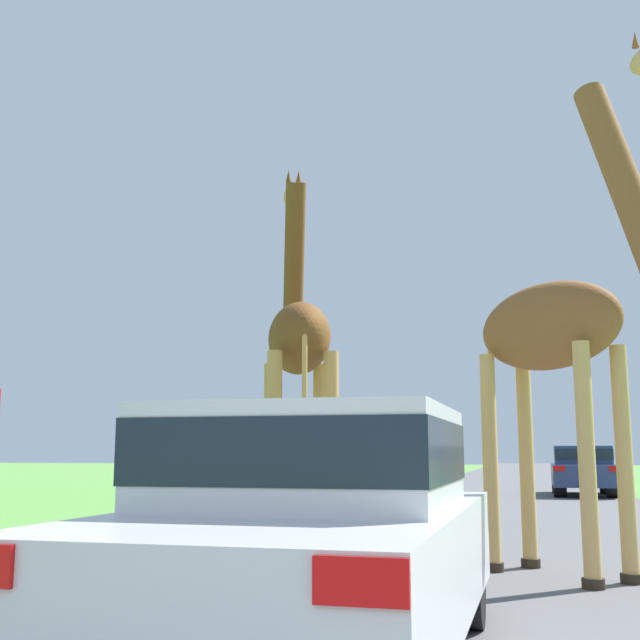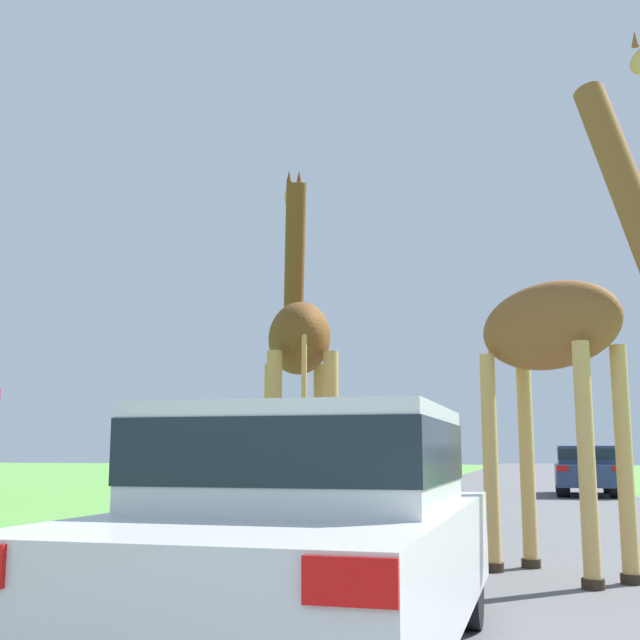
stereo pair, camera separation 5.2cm
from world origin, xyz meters
The scene contains 6 objects.
road centered at (0.00, 30.00, 0.00)m, with size 6.70×120.00×0.00m.
giraffe_near_road centered at (-1.73, 8.96, 2.38)m, with size 1.32×2.55×4.87m.
giraffe_companion centered at (1.11, 8.81, 2.52)m, with size 2.24×2.10×5.19m.
car_lead_maroon centered at (-0.48, 5.11, 0.78)m, with size 1.79×4.17×1.49m.
car_queue_right centered at (2.06, 24.91, 0.74)m, with size 1.72×3.95×1.39m.
car_queue_left centered at (-2.33, 19.88, 0.75)m, with size 1.74×4.54×1.40m.
Camera 2 is at (0.88, 0.40, 1.23)m, focal length 45.00 mm.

